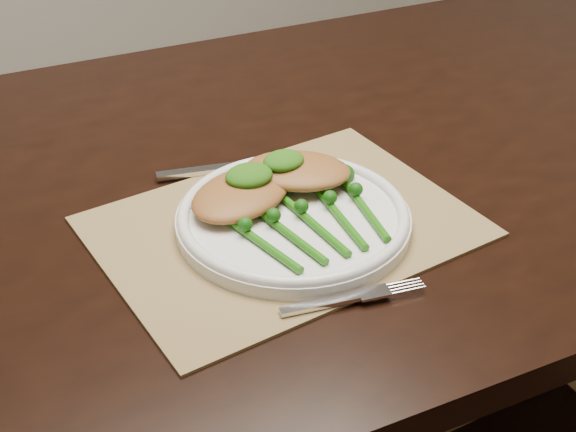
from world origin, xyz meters
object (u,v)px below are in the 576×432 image
placemat (284,226)px  broccolini_bundle (312,222)px  dining_table (290,362)px  chicken_fillet_left (241,194)px  dinner_plate (293,217)px

placemat → broccolini_bundle: (0.01, -0.04, 0.02)m
dining_table → broccolini_bundle: (-0.08, -0.17, 0.40)m
chicken_fillet_left → dinner_plate: bearing=-72.9°
chicken_fillet_left → placemat: bearing=-75.1°
chicken_fillet_left → broccolini_bundle: (0.05, -0.08, -0.01)m
broccolini_bundle → dining_table: bearing=67.4°
chicken_fillet_left → dining_table: bearing=14.7°
dining_table → broccolini_bundle: bearing=-107.8°
dining_table → dinner_plate: size_ratio=6.20×
dining_table → placemat: bearing=-118.1°
placemat → chicken_fillet_left: chicken_fillet_left is taller
dining_table → dinner_plate: 0.42m
dinner_plate → chicken_fillet_left: bearing=127.5°
placemat → dinner_plate: size_ratio=1.54×
dining_table → dinner_plate: bearing=-114.1°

